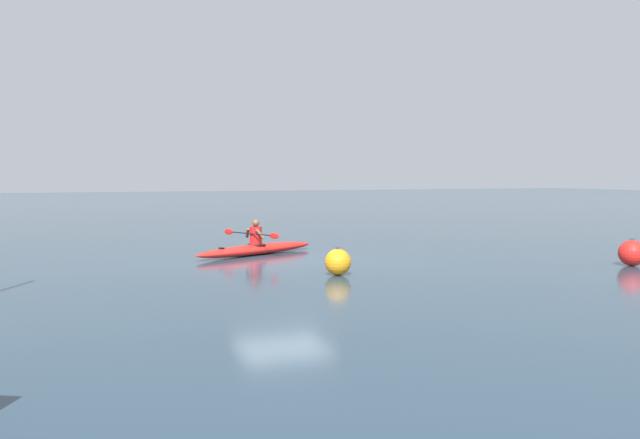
# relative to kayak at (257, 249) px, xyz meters

# --- Properties ---
(ground_plane) EXTENTS (160.00, 160.00, 0.00)m
(ground_plane) POSITION_rel_kayak_xyz_m (-0.30, 1.54, -0.16)
(ground_plane) COLOR #233847
(kayak) EXTENTS (4.24, 2.48, 0.31)m
(kayak) POSITION_rel_kayak_xyz_m (0.00, 0.00, 0.00)
(kayak) COLOR red
(kayak) RESTS_ON ground
(kayaker) EXTENTS (1.09, 2.19, 0.73)m
(kayaker) POSITION_rel_kayak_xyz_m (0.05, 0.02, 0.46)
(kayaker) COLOR red
(kayaker) RESTS_ON kayak
(mooring_buoy_white_far) EXTENTS (0.67, 0.67, 0.72)m
(mooring_buoy_white_far) POSITION_rel_kayak_xyz_m (-8.40, 5.87, 0.18)
(mooring_buoy_white_far) COLOR red
(mooring_buoy_white_far) RESTS_ON ground
(mooring_buoy_red_near) EXTENTS (0.62, 0.62, 0.67)m
(mooring_buoy_red_near) POSITION_rel_kayak_xyz_m (-0.68, 4.56, 0.15)
(mooring_buoy_red_near) COLOR orange
(mooring_buoy_red_near) RESTS_ON ground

